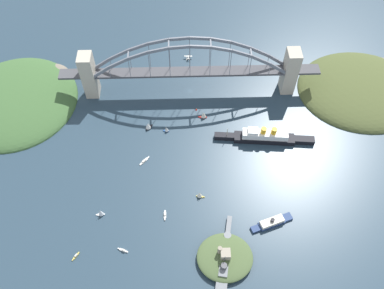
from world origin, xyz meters
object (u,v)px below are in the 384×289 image
object	(u,v)px
small_boat_0	(123,250)
small_boat_7	(148,126)
seaplane_taxiing_near_bridge	(188,57)
channel_marker_buoy	(196,109)
small_boat_5	(76,256)
small_boat_2	(165,215)
harbor_ferry_steamer	(272,222)
small_boat_1	(144,161)
harbor_arch_bridge	(190,72)
small_boat_4	(203,115)
small_boat_6	(167,129)
small_boat_8	(200,195)
naval_cruiser	(224,264)
fort_island_mid_harbor	(225,257)
small_boat_3	(101,213)
ocean_liner	(265,137)

from	to	relation	value
small_boat_0	small_boat_7	xyz separation A→B (m)	(-16.91, -131.89, 3.41)
seaplane_taxiing_near_bridge	channel_marker_buoy	xyz separation A→B (m)	(-6.90, 80.60, -0.93)
small_boat_5	small_boat_2	bearing A→B (deg)	-154.43
harbor_ferry_steamer	small_boat_1	world-z (taller)	harbor_ferry_steamer
small_boat_7	channel_marker_buoy	world-z (taller)	small_boat_7
harbor_arch_bridge	small_boat_2	xyz separation A→B (m)	(26.33, 152.20, -28.36)
small_boat_1	seaplane_taxiing_near_bridge	bearing A→B (deg)	-107.69
small_boat_4	small_boat_6	world-z (taller)	small_boat_4
harbor_arch_bridge	channel_marker_buoy	bearing A→B (deg)	102.07
small_boat_8	naval_cruiser	bearing A→B (deg)	105.30
fort_island_mid_harbor	small_boat_8	xyz separation A→B (m)	(18.72, -59.76, -0.46)
harbor_arch_bridge	small_boat_7	size ratio (longest dim) A/B	29.38
fort_island_mid_harbor	channel_marker_buoy	xyz separation A→B (m)	(18.15, -165.37, -3.07)
small_boat_6	naval_cruiser	bearing A→B (deg)	108.93
seaplane_taxiing_near_bridge	small_boat_0	size ratio (longest dim) A/B	1.01
small_boat_7	small_boat_8	world-z (taller)	small_boat_7
fort_island_mid_harbor	harbor_ferry_steamer	bearing A→B (deg)	-144.88
harbor_ferry_steamer	small_boat_3	distance (m)	152.52
seaplane_taxiing_near_bridge	small_boat_7	distance (m)	113.20
small_boat_3	channel_marker_buoy	size ratio (longest dim) A/B	3.30
small_boat_2	small_boat_7	world-z (taller)	small_boat_7
small_boat_3	small_boat_4	distance (m)	146.99
small_boat_4	small_boat_0	bearing A→B (deg)	62.68
fort_island_mid_harbor	small_boat_8	distance (m)	62.62
harbor_ferry_steamer	small_boat_7	size ratio (longest dim) A/B	4.16
small_boat_7	naval_cruiser	bearing A→B (deg)	114.84
small_boat_1	small_boat_5	distance (m)	108.89
ocean_liner	small_boat_5	bearing A→B (deg)	33.82
small_boat_4	small_boat_6	distance (m)	42.54
naval_cruiser	small_boat_8	world-z (taller)	naval_cruiser
small_boat_0	seaplane_taxiing_near_bridge	bearing A→B (deg)	-104.42
ocean_liner	small_boat_4	distance (m)	68.34
naval_cruiser	small_boat_5	world-z (taller)	naval_cruiser
fort_island_mid_harbor	small_boat_5	world-z (taller)	fort_island_mid_harbor
seaplane_taxiing_near_bridge	small_boat_4	distance (m)	92.51
harbor_ferry_steamer	small_boat_3	xyz separation A→B (m)	(151.97, -12.82, 1.66)
harbor_arch_bridge	small_boat_3	size ratio (longest dim) A/B	30.42
fort_island_mid_harbor	small_boat_8	world-z (taller)	fort_island_mid_harbor
small_boat_3	small_boat_8	world-z (taller)	small_boat_3
small_boat_4	small_boat_1	bearing A→B (deg)	41.82
small_boat_7	channel_marker_buoy	xyz separation A→B (m)	(-50.74, -23.75, -3.21)
naval_cruiser	small_boat_2	world-z (taller)	naval_cruiser
small_boat_4	channel_marker_buoy	xyz separation A→B (m)	(7.19, -10.80, -3.32)
harbor_arch_bridge	small_boat_7	distance (m)	73.06
harbor_ferry_steamer	small_boat_1	distance (m)	134.90
small_boat_5	channel_marker_buoy	size ratio (longest dim) A/B	2.86
small_boat_0	small_boat_2	xyz separation A→B (m)	(-35.24, -31.84, 0.02)
small_boat_3	small_boat_0	bearing A→B (deg)	122.68
seaplane_taxiing_near_bridge	small_boat_4	world-z (taller)	small_boat_4
small_boat_7	channel_marker_buoy	bearing A→B (deg)	-154.92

